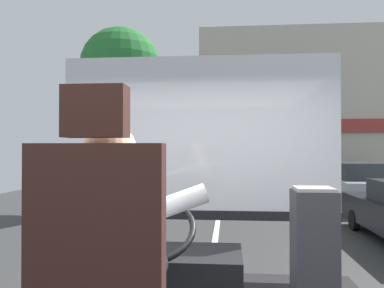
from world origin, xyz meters
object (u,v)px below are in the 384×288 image
Objects in this scene: fare_box at (314,257)px; parked_car_green at (309,174)px; steering_console at (161,278)px; bus_driver at (114,242)px; parked_car_silver at (355,184)px.

parked_car_green is at bearing 78.92° from fare_box.
steering_console is 0.28× the size of parked_car_green.
fare_box is at bearing 44.50° from bus_driver.
fare_box is (0.99, -0.17, 0.21)m from steering_console.
bus_driver is 16.79m from parked_car_green.
parked_car_green is at bearing 75.26° from steering_console.
fare_box is 0.22× the size of parked_car_green.
steering_console is 0.25× the size of parked_car_silver.
steering_console reaches higher than parked_car_green.
fare_box is 0.20× the size of parked_car_silver.
parked_car_green is (3.00, 15.33, -0.44)m from fare_box.
steering_console is 11.24m from parked_car_silver.
parked_car_green is (-0.47, 4.84, -0.00)m from parked_car_silver.
steering_console is at bearing 170.42° from fare_box.
parked_car_green is at bearing 76.25° from bus_driver.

